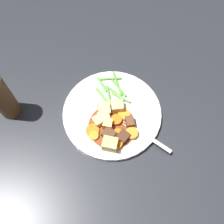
{
  "coord_description": "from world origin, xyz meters",
  "views": [
    {
      "loc": [
        0.31,
        0.04,
        0.65
      ],
      "look_at": [
        0.0,
        0.0,
        0.02
      ],
      "focal_mm": 41.31,
      "sensor_mm": 36.0,
      "label": 1
    }
  ],
  "objects_px": {
    "potato_chunk_4": "(99,121)",
    "pepper_mill": "(1,97)",
    "potato_chunk_0": "(117,106)",
    "potato_chunk_5": "(110,144)",
    "carrot_slice_2": "(132,133)",
    "dinner_plate": "(112,113)",
    "carrot_slice_3": "(116,120)",
    "potato_chunk_3": "(108,124)",
    "carrot_slice_5": "(118,134)",
    "meat_chunk_2": "(123,137)",
    "meat_chunk_0": "(130,122)",
    "meat_chunk_1": "(109,134)",
    "carrot_slice_6": "(94,136)",
    "carrot_slice_0": "(124,114)",
    "carrot_slice_1": "(116,143)",
    "potato_chunk_1": "(104,118)",
    "potato_chunk_2": "(105,109)",
    "carrot_slice_4": "(92,131)",
    "fork": "(140,132)"
  },
  "relations": [
    {
      "from": "carrot_slice_5",
      "to": "fork",
      "type": "distance_m",
      "value": 0.06
    },
    {
      "from": "carrot_slice_0",
      "to": "potato_chunk_3",
      "type": "relative_size",
      "value": 1.27
    },
    {
      "from": "carrot_slice_0",
      "to": "carrot_slice_3",
      "type": "bearing_deg",
      "value": -43.03
    },
    {
      "from": "dinner_plate",
      "to": "carrot_slice_5",
      "type": "relative_size",
      "value": 10.81
    },
    {
      "from": "potato_chunk_0",
      "to": "potato_chunk_4",
      "type": "height_order",
      "value": "potato_chunk_0"
    },
    {
      "from": "meat_chunk_0",
      "to": "potato_chunk_1",
      "type": "bearing_deg",
      "value": -94.09
    },
    {
      "from": "carrot_slice_5",
      "to": "meat_chunk_2",
      "type": "bearing_deg",
      "value": 60.77
    },
    {
      "from": "potato_chunk_4",
      "to": "meat_chunk_2",
      "type": "relative_size",
      "value": 0.92
    },
    {
      "from": "potato_chunk_3",
      "to": "potato_chunk_5",
      "type": "relative_size",
      "value": 0.71
    },
    {
      "from": "potato_chunk_5",
      "to": "carrot_slice_5",
      "type": "bearing_deg",
      "value": 154.9
    },
    {
      "from": "carrot_slice_6",
      "to": "potato_chunk_5",
      "type": "relative_size",
      "value": 0.67
    },
    {
      "from": "dinner_plate",
      "to": "potato_chunk_5",
      "type": "height_order",
      "value": "potato_chunk_5"
    },
    {
      "from": "potato_chunk_4",
      "to": "meat_chunk_2",
      "type": "distance_m",
      "value": 0.08
    },
    {
      "from": "potato_chunk_4",
      "to": "pepper_mill",
      "type": "height_order",
      "value": "pepper_mill"
    },
    {
      "from": "carrot_slice_0",
      "to": "carrot_slice_4",
      "type": "distance_m",
      "value": 0.1
    },
    {
      "from": "potato_chunk_1",
      "to": "meat_chunk_0",
      "type": "relative_size",
      "value": 1.08
    },
    {
      "from": "carrot_slice_1",
      "to": "potato_chunk_2",
      "type": "height_order",
      "value": "potato_chunk_2"
    },
    {
      "from": "pepper_mill",
      "to": "potato_chunk_4",
      "type": "bearing_deg",
      "value": 86.84
    },
    {
      "from": "carrot_slice_1",
      "to": "meat_chunk_1",
      "type": "xyz_separation_m",
      "value": [
        -0.02,
        -0.02,
        0.0
      ]
    },
    {
      "from": "carrot_slice_3",
      "to": "potato_chunk_2",
      "type": "distance_m",
      "value": 0.04
    },
    {
      "from": "carrot_slice_1",
      "to": "meat_chunk_1",
      "type": "height_order",
      "value": "meat_chunk_1"
    },
    {
      "from": "carrot_slice_3",
      "to": "meat_chunk_1",
      "type": "xyz_separation_m",
      "value": [
        0.04,
        -0.01,
        0.0
      ]
    },
    {
      "from": "carrot_slice_0",
      "to": "potato_chunk_2",
      "type": "xyz_separation_m",
      "value": [
        -0.01,
        -0.05,
        0.01
      ]
    },
    {
      "from": "carrot_slice_1",
      "to": "carrot_slice_4",
      "type": "distance_m",
      "value": 0.07
    },
    {
      "from": "potato_chunk_1",
      "to": "meat_chunk_0",
      "type": "distance_m",
      "value": 0.07
    },
    {
      "from": "meat_chunk_0",
      "to": "meat_chunk_1",
      "type": "bearing_deg",
      "value": -51.15
    },
    {
      "from": "meat_chunk_0",
      "to": "dinner_plate",
      "type": "bearing_deg",
      "value": -120.97
    },
    {
      "from": "carrot_slice_3",
      "to": "potato_chunk_0",
      "type": "distance_m",
      "value": 0.04
    },
    {
      "from": "carrot_slice_2",
      "to": "carrot_slice_4",
      "type": "height_order",
      "value": "carrot_slice_2"
    },
    {
      "from": "carrot_slice_4",
      "to": "carrot_slice_5",
      "type": "xyz_separation_m",
      "value": [
        0.0,
        0.07,
        0.0
      ]
    },
    {
      "from": "carrot_slice_6",
      "to": "meat_chunk_1",
      "type": "relative_size",
      "value": 0.81
    },
    {
      "from": "potato_chunk_0",
      "to": "potato_chunk_5",
      "type": "relative_size",
      "value": 0.87
    },
    {
      "from": "carrot_slice_6",
      "to": "meat_chunk_1",
      "type": "bearing_deg",
      "value": 99.72
    },
    {
      "from": "dinner_plate",
      "to": "carrot_slice_3",
      "type": "xyz_separation_m",
      "value": [
        0.03,
        0.01,
        0.01
      ]
    },
    {
      "from": "carrot_slice_4",
      "to": "carrot_slice_6",
      "type": "relative_size",
      "value": 1.41
    },
    {
      "from": "carrot_slice_3",
      "to": "potato_chunk_3",
      "type": "distance_m",
      "value": 0.03
    },
    {
      "from": "carrot_slice_5",
      "to": "potato_chunk_0",
      "type": "bearing_deg",
      "value": -172.83
    },
    {
      "from": "carrot_slice_2",
      "to": "dinner_plate",
      "type": "bearing_deg",
      "value": -135.56
    },
    {
      "from": "carrot_slice_6",
      "to": "meat_chunk_2",
      "type": "relative_size",
      "value": 0.85
    },
    {
      "from": "carrot_slice_3",
      "to": "potato_chunk_3",
      "type": "height_order",
      "value": "potato_chunk_3"
    },
    {
      "from": "carrot_slice_5",
      "to": "potato_chunk_2",
      "type": "relative_size",
      "value": 0.76
    },
    {
      "from": "potato_chunk_5",
      "to": "meat_chunk_2",
      "type": "height_order",
      "value": "potato_chunk_5"
    },
    {
      "from": "carrot_slice_4",
      "to": "meat_chunk_2",
      "type": "distance_m",
      "value": 0.08
    },
    {
      "from": "carrot_slice_6",
      "to": "meat_chunk_1",
      "type": "distance_m",
      "value": 0.04
    },
    {
      "from": "carrot_slice_0",
      "to": "carrot_slice_1",
      "type": "height_order",
      "value": "carrot_slice_1"
    },
    {
      "from": "carrot_slice_5",
      "to": "potato_chunk_4",
      "type": "bearing_deg",
      "value": -118.21
    },
    {
      "from": "carrot_slice_2",
      "to": "meat_chunk_2",
      "type": "height_order",
      "value": "meat_chunk_2"
    },
    {
      "from": "carrot_slice_3",
      "to": "potato_chunk_0",
      "type": "height_order",
      "value": "potato_chunk_0"
    },
    {
      "from": "carrot_slice_2",
      "to": "potato_chunk_5",
      "type": "relative_size",
      "value": 0.89
    },
    {
      "from": "potato_chunk_1",
      "to": "potato_chunk_4",
      "type": "bearing_deg",
      "value": -56.16
    }
  ]
}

